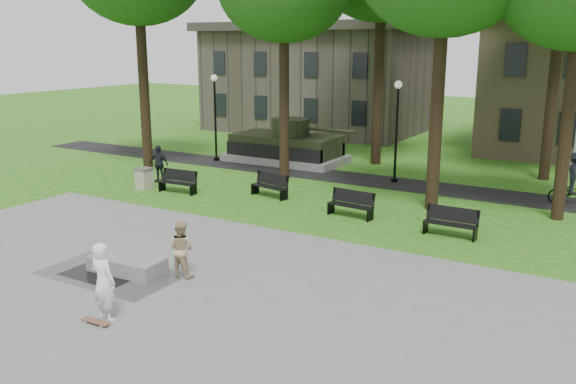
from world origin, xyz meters
name	(u,v)px	position (x,y,z in m)	size (l,w,h in m)	color
ground	(234,257)	(0.00, 0.00, 0.00)	(120.00, 120.00, 0.00)	#246116
plaza	(113,317)	(0.00, -5.00, 0.01)	(22.00, 16.00, 0.02)	gray
footpath	(382,182)	(0.00, 12.00, 0.01)	(44.00, 2.60, 0.01)	black
building_left	(320,81)	(-11.00, 26.50, 3.60)	(15.00, 10.00, 7.20)	#4C443D
lamp_left	(215,110)	(-10.00, 12.30, 2.79)	(0.36, 0.36, 4.73)	black
lamp_mid	(397,123)	(0.50, 12.30, 2.79)	(0.36, 0.36, 4.73)	black
tank_monument	(286,146)	(-6.46, 14.00, 0.86)	(7.45, 3.40, 2.40)	gray
puddle	(100,275)	(-2.37, -3.24, 0.02)	(2.20, 1.20, 0.00)	black
concrete_block	(127,264)	(-1.87, -2.65, 0.24)	(2.20, 1.00, 0.45)	gray
skateboard	(96,322)	(-0.09, -5.47, 0.06)	(0.78, 0.20, 0.07)	brown
skateboarder	(103,282)	(-0.05, -5.18, 0.98)	(0.70, 0.46, 1.93)	white
friend_watching	(181,249)	(-0.31, -2.10, 0.82)	(0.78, 0.61, 1.61)	tan
pedestrian_walker	(159,164)	(-9.06, 6.62, 0.88)	(1.03, 0.43, 1.76)	black
cyclist	(574,183)	(8.22, 12.10, 0.88)	(2.05, 1.37, 2.15)	black
park_bench_0	(179,181)	(-6.92, 5.51, 0.52)	(1.82, 0.62, 1.00)	black
park_bench_1	(270,185)	(-3.06, 6.93, 0.52)	(1.85, 0.88, 1.00)	black
park_bench_2	(351,203)	(1.22, 5.89, 0.52)	(1.83, 0.68, 1.00)	black
park_bench_3	(451,221)	(5.15, 5.43, 0.52)	(1.80, 0.53, 1.00)	black
trash_bin	(144,178)	(-8.67, 5.21, 0.49)	(0.70, 0.70, 0.96)	#B4AC94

